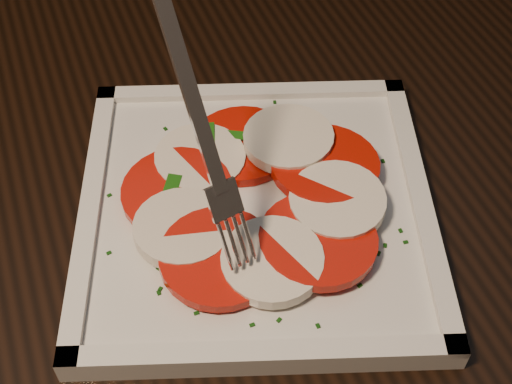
# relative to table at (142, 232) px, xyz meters

# --- Properties ---
(ground) EXTENTS (6.00, 6.00, 0.00)m
(ground) POSITION_rel_table_xyz_m (0.11, 0.17, -0.65)
(ground) COLOR black
(ground) RESTS_ON ground
(table) EXTENTS (1.28, 0.93, 0.75)m
(table) POSITION_rel_table_xyz_m (0.00, 0.00, 0.00)
(table) COLOR black
(table) RESTS_ON ground
(plate) EXTENTS (0.32, 0.32, 0.01)m
(plate) POSITION_rel_table_xyz_m (0.09, -0.08, 0.11)
(plate) COLOR silver
(plate) RESTS_ON table
(caprese_salad) EXTENTS (0.23, 0.22, 0.02)m
(caprese_salad) POSITION_rel_table_xyz_m (0.09, -0.08, 0.12)
(caprese_salad) COLOR #C20D04
(caprese_salad) RESTS_ON plate
(fork) EXTENTS (0.07, 0.11, 0.18)m
(fork) POSITION_rel_table_xyz_m (0.05, -0.09, 0.22)
(fork) COLOR white
(fork) RESTS_ON caprese_salad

